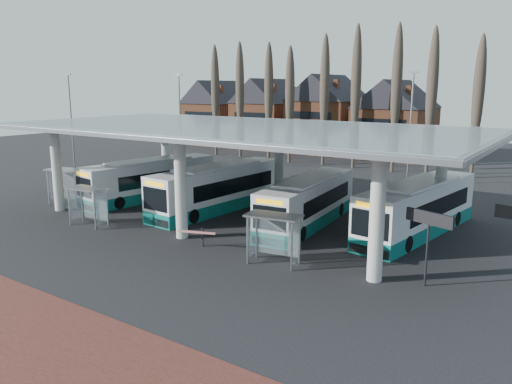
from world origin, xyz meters
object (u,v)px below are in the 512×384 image
Objects in this scene: shelter_0 at (68,179)px; shelter_2 at (275,228)px; bus_1 at (219,189)px; shelter_1 at (89,198)px; bus_0 at (151,180)px; bus_2 at (309,203)px; bus_3 at (418,209)px.

shelter_0 is 1.09× the size of shelter_2.
shelter_1 is at bearing -115.21° from bus_1.
bus_1 is at bearing 10.02° from bus_0.
bus_1 is at bearing 13.06° from shelter_0.
bus_2 is 14.23m from shelter_1.
bus_1 is (6.78, 0.17, 0.06)m from bus_0.
shelter_0 is (-24.32, -7.28, 0.47)m from bus_3.
bus_1 is 1.01× the size of bus_3.
bus_3 is (20.64, 2.26, 0.04)m from bus_0.
shelter_0 is 6.70m from shelter_1.
bus_1 reaches higher than shelter_2.
bus_1 is 4.33× the size of shelter_1.
bus_2 is 4.05× the size of shelter_1.
bus_3 is at bearing 3.32° from shelter_0.
bus_3 reaches higher than bus_2.
bus_0 is 6.25m from shelter_0.
bus_2 is 3.81× the size of shelter_2.
shelter_1 is (6.10, -2.77, -0.20)m from shelter_0.
shelter_2 is (2.10, -7.49, 0.42)m from bus_2.
bus_0 is 3.61× the size of shelter_0.
bus_0 reaches higher than bus_2.
bus_0 reaches higher than shelter_0.
shelter_2 is (13.79, 0.63, 0.06)m from shelter_1.
bus_3 reaches higher than shelter_2.
bus_3 is 10.42m from shelter_2.
shelter_1 is (2.42, -7.79, 0.31)m from bus_0.
shelter_0 is (-17.79, -5.35, 0.56)m from bus_2.
bus_0 is at bearing 102.17° from shelter_1.
shelter_1 is (-4.36, -7.96, 0.25)m from bus_1.
bus_3 reaches higher than shelter_1.
bus_0 is 3.95× the size of shelter_2.
shelter_2 is (9.43, -7.33, 0.31)m from bus_1.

